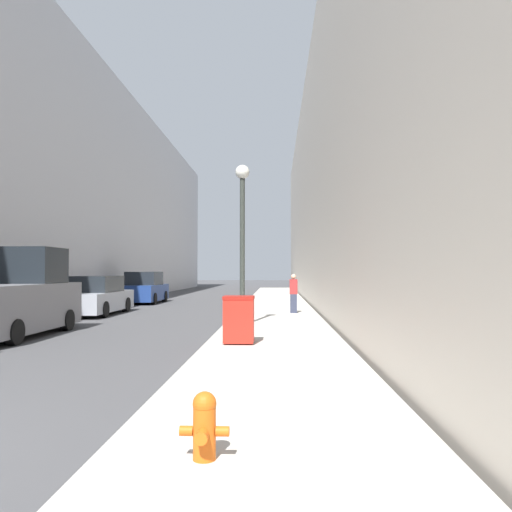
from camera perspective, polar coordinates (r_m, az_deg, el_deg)
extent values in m
cube|color=#B7B2A8|center=(21.86, 2.31, -6.35)|extent=(3.32, 60.00, 0.12)
cube|color=#BCBCC1|center=(33.95, -25.08, 6.74)|extent=(12.00, 60.00, 13.47)
cube|color=beige|center=(31.17, 16.84, 7.37)|extent=(12.00, 60.00, 13.44)
cylinder|color=#D15614|center=(4.75, -5.91, -19.55)|extent=(0.20, 0.20, 0.46)
sphere|color=#D15614|center=(4.67, -5.90, -16.44)|extent=(0.21, 0.21, 0.21)
cylinder|color=#D15614|center=(4.66, -5.90, -15.67)|extent=(0.06, 0.06, 0.05)
cylinder|color=#D15614|center=(4.59, -6.22, -19.89)|extent=(0.11, 0.12, 0.11)
cylinder|color=#D15614|center=(4.76, -7.96, -19.18)|extent=(0.12, 0.09, 0.09)
cylinder|color=#D15614|center=(4.72, -3.84, -19.36)|extent=(0.12, 0.09, 0.09)
cube|color=red|center=(11.73, -1.97, -7.40)|extent=(0.69, 0.61, 0.99)
cube|color=maroon|center=(11.69, -1.97, -4.78)|extent=(0.71, 0.63, 0.08)
cylinder|color=black|center=(12.06, -3.30, -9.39)|extent=(0.05, 0.16, 0.16)
cylinder|color=black|center=(12.02, -0.46, -9.42)|extent=(0.05, 0.16, 0.16)
cylinder|color=#2D332D|center=(15.65, -1.58, -7.47)|extent=(0.30, 0.30, 0.25)
cylinder|color=#2D332D|center=(15.59, -1.57, 0.56)|extent=(0.16, 0.16, 4.63)
sphere|color=silver|center=(15.89, -1.56, 9.57)|extent=(0.44, 0.44, 0.44)
cube|color=slate|center=(15.44, -26.55, -5.26)|extent=(2.19, 4.96, 1.28)
cube|color=black|center=(16.18, -25.00, -0.98)|extent=(2.02, 1.59, 1.05)
cylinder|color=black|center=(17.32, -27.08, -6.50)|extent=(0.24, 0.64, 0.64)
cylinder|color=black|center=(16.41, -20.80, -6.85)|extent=(0.24, 0.64, 0.64)
cylinder|color=black|center=(13.65, -25.92, -7.84)|extent=(0.24, 0.64, 0.64)
cube|color=#A3A8B2|center=(22.01, -17.69, -4.94)|extent=(1.72, 4.79, 0.79)
cube|color=#1E2328|center=(21.99, -17.67, -3.05)|extent=(1.51, 2.49, 0.67)
cylinder|color=black|center=(23.65, -18.29, -5.29)|extent=(0.24, 0.64, 0.64)
cylinder|color=black|center=(23.14, -14.63, -5.40)|extent=(0.24, 0.64, 0.64)
cylinder|color=black|center=(20.99, -21.07, -5.71)|extent=(0.24, 0.64, 0.64)
cylinder|color=black|center=(20.42, -17.00, -5.87)|extent=(0.24, 0.64, 0.64)
cube|color=navy|center=(29.27, -12.66, -4.09)|extent=(1.89, 4.36, 0.88)
cube|color=#1E2328|center=(29.24, -12.65, -2.50)|extent=(1.67, 2.26, 0.75)
cylinder|color=black|center=(30.77, -13.61, -4.49)|extent=(0.24, 0.64, 0.64)
cylinder|color=black|center=(30.34, -10.42, -4.55)|extent=(0.24, 0.64, 0.64)
cylinder|color=black|center=(28.27, -15.07, -4.73)|extent=(0.24, 0.64, 0.64)
cylinder|color=black|center=(27.80, -11.62, -4.80)|extent=(0.24, 0.64, 0.64)
cube|color=#2D3347|center=(20.28, 4.31, -5.44)|extent=(0.27, 0.19, 0.76)
cube|color=maroon|center=(20.25, 4.31, -3.52)|extent=(0.32, 0.19, 0.60)
sphere|color=tan|center=(20.24, 4.31, -2.37)|extent=(0.21, 0.21, 0.21)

